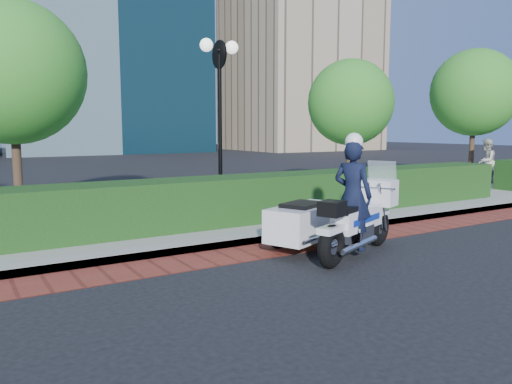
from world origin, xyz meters
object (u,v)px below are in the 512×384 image
tree_d (475,93)px  police_motorcycle (335,213)px  lamppost (220,98)px  pedestrian (486,161)px  tree_b (12,72)px  tree_c (350,103)px

tree_d → police_motorcycle: (-12.14, -5.85, -2.88)m
lamppost → tree_d: size_ratio=0.82×
police_motorcycle → pedestrian: police_motorcycle is taller
lamppost → tree_b: size_ratio=0.86×
tree_d → tree_c: bearing=-180.0°
police_motorcycle → pedestrian: (11.51, 4.77, 0.26)m
tree_c → police_motorcycle: size_ratio=1.59×
tree_d → tree_b: bearing=180.0°
lamppost → police_motorcycle: (-0.14, -4.55, -2.23)m
tree_b → police_motorcycle: size_ratio=1.81×
tree_c → tree_d: (6.50, 0.00, 0.56)m
tree_b → tree_c: bearing=-0.0°
pedestrian → tree_d: bearing=-135.1°
tree_b → tree_c: tree_b is taller
lamppost → tree_d: tree_d is taller
tree_c → pedestrian: bearing=-10.4°
lamppost → tree_c: bearing=13.3°
police_motorcycle → tree_c: bearing=23.5°
tree_b → tree_d: bearing=0.0°
tree_d → lamppost: bearing=-173.8°
lamppost → tree_b: bearing=163.9°
lamppost → police_motorcycle: 5.07m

